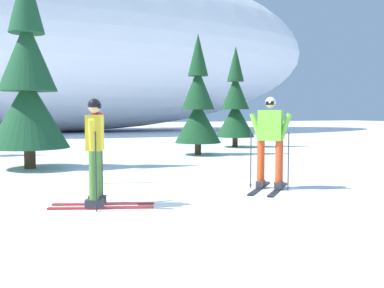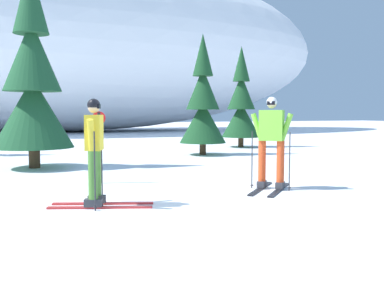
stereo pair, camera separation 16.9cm
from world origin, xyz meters
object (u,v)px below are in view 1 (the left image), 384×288
at_px(pine_tree_center_right, 198,105).
at_px(trail_marker_post, 97,143).
at_px(skier_lime_jacket, 270,140).
at_px(pine_tree_center, 28,83).
at_px(pine_tree_far_right, 235,105).
at_px(skier_yellow_jacket, 96,151).

bearing_deg(pine_tree_center_right, trail_marker_post, -132.11).
bearing_deg(skier_lime_jacket, trail_marker_post, 146.77).
bearing_deg(skier_lime_jacket, pine_tree_center, 128.85).
bearing_deg(pine_tree_far_right, pine_tree_center, -153.22).
height_order(skier_lime_jacket, pine_tree_center, pine_tree_center).
bearing_deg(trail_marker_post, pine_tree_far_right, 45.63).
bearing_deg(skier_lime_jacket, skier_yellow_jacket, -174.50).
distance_m(skier_lime_jacket, trail_marker_post, 3.60).
distance_m(skier_yellow_jacket, pine_tree_center, 5.80).
relative_size(skier_lime_jacket, pine_tree_far_right, 0.41).
xyz_separation_m(skier_yellow_jacket, trail_marker_post, (0.46, 2.31, -0.03)).
relative_size(skier_lime_jacket, trail_marker_post, 1.18).
distance_m(pine_tree_center, trail_marker_post, 3.76).
xyz_separation_m(skier_yellow_jacket, pine_tree_far_right, (7.94, 9.95, 0.94)).
distance_m(pine_tree_center_right, trail_marker_post, 6.83).
xyz_separation_m(pine_tree_center, pine_tree_far_right, (8.68, 4.38, -0.47)).
bearing_deg(skier_lime_jacket, pine_tree_far_right, 65.09).
bearing_deg(pine_tree_far_right, skier_lime_jacket, -114.91).
xyz_separation_m(pine_tree_center_right, pine_tree_far_right, (2.94, 2.63, 0.04)).
height_order(skier_yellow_jacket, pine_tree_center, pine_tree_center).
bearing_deg(pine_tree_far_right, trail_marker_post, -134.37).
relative_size(skier_lime_jacket, pine_tree_center, 0.33).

